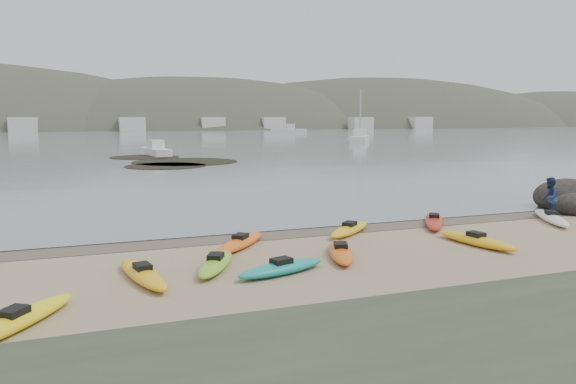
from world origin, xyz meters
name	(u,v)px	position (x,y,z in m)	size (l,w,h in m)	color
ground	(288,230)	(0.00, 0.00, 0.00)	(600.00, 600.00, 0.00)	tan
wet_sand	(291,232)	(0.00, -0.30, 0.00)	(60.00, 60.00, 0.00)	brown
water	(91,124)	(0.00, 300.00, 0.01)	(1200.00, 1200.00, 0.00)	slate
kayaks	(336,247)	(0.26, -3.75, 0.17)	(22.36, 9.93, 0.34)	#89C828
person_east	(549,198)	(11.43, -1.52, 0.89)	(0.87, 0.68, 1.78)	navy
kelp_mats	(169,162)	(0.75, 34.42, 0.03)	(11.54, 18.61, 0.04)	black
moored_boats	(172,138)	(8.14, 79.08, 0.57)	(96.46, 77.53, 1.24)	silver
far_hills	(207,169)	(39.38, 193.97, -15.93)	(550.00, 135.00, 80.00)	#384235
far_town	(127,124)	(6.00, 145.00, 2.00)	(199.00, 5.00, 4.00)	beige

